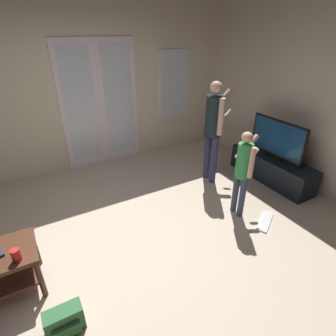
{
  "coord_description": "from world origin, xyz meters",
  "views": [
    {
      "loc": [
        -0.67,
        -2.18,
        2.26
      ],
      "look_at": [
        0.69,
        0.22,
        0.8
      ],
      "focal_mm": 28.5,
      "sensor_mm": 36.0,
      "label": 1
    }
  ],
  "objects": [
    {
      "name": "ground_plane",
      "position": [
        0.0,
        0.0,
        -0.01
      ],
      "size": [
        6.2,
        4.86,
        0.02
      ],
      "primitive_type": "cube",
      "color": "beige"
    },
    {
      "name": "wall_back_with_doors",
      "position": [
        0.08,
        2.4,
        1.33
      ],
      "size": [
        6.2,
        0.09,
        2.74
      ],
      "color": "beige",
      "rests_on": "ground_plane"
    },
    {
      "name": "wall_right_plain",
      "position": [
        3.07,
        0.0,
        1.35
      ],
      "size": [
        0.06,
        4.86,
        2.71
      ],
      "color": "beige",
      "rests_on": "ground_plane"
    },
    {
      "name": "tv_stand",
      "position": [
        2.71,
        0.33,
        0.2
      ],
      "size": [
        0.42,
        1.44,
        0.41
      ],
      "color": "black",
      "rests_on": "ground_plane"
    },
    {
      "name": "flat_screen_tv",
      "position": [
        2.71,
        0.34,
        0.72
      ],
      "size": [
        0.08,
        0.97,
        0.61
      ],
      "color": "black",
      "rests_on": "tv_stand"
    },
    {
      "name": "person_adult",
      "position": [
        1.85,
        0.85,
        0.95
      ],
      "size": [
        0.6,
        0.43,
        1.59
      ],
      "color": "#2F3052",
      "rests_on": "ground_plane"
    },
    {
      "name": "person_child",
      "position": [
        1.61,
        -0.08,
        0.71
      ],
      "size": [
        0.48,
        0.32,
        1.18
      ],
      "color": "#39425B",
      "rests_on": "ground_plane"
    },
    {
      "name": "backpack",
      "position": [
        -0.75,
        -0.59,
        0.11
      ],
      "size": [
        0.31,
        0.18,
        0.23
      ],
      "color": "#356A3E",
      "rests_on": "ground_plane"
    },
    {
      "name": "loose_keyboard",
      "position": [
        1.79,
        -0.42,
        0.01
      ],
      "size": [
        0.45,
        0.33,
        0.02
      ],
      "color": "white",
      "rests_on": "ground_plane"
    },
    {
      "name": "cup_by_laptop",
      "position": [
        -0.98,
        -0.09,
        0.53
      ],
      "size": [
        0.07,
        0.07,
        0.12
      ],
      "primitive_type": "cylinder",
      "color": "red",
      "rests_on": "coffee_table"
    }
  ]
}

